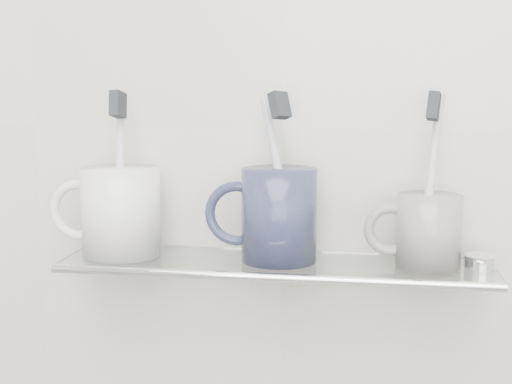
% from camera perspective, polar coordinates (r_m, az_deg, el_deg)
% --- Properties ---
extents(wall_back, '(2.50, 0.00, 2.50)m').
position_cam_1_polar(wall_back, '(0.87, 2.11, 5.05)').
color(wall_back, beige).
rests_on(wall_back, ground).
extents(shelf_glass, '(0.50, 0.12, 0.01)m').
position_cam_1_polar(shelf_glass, '(0.84, 1.55, -5.82)').
color(shelf_glass, silver).
rests_on(shelf_glass, wall_back).
extents(shelf_rail, '(0.50, 0.01, 0.01)m').
position_cam_1_polar(shelf_rail, '(0.78, 1.02, -6.86)').
color(shelf_rail, silver).
rests_on(shelf_rail, shelf_glass).
extents(bracket_left, '(0.02, 0.03, 0.02)m').
position_cam_1_polar(bracket_left, '(0.93, -11.03, -5.13)').
color(bracket_left, silver).
rests_on(bracket_left, wall_back).
extents(bracket_right, '(0.02, 0.03, 0.02)m').
position_cam_1_polar(bracket_right, '(0.89, 15.62, -6.06)').
color(bracket_right, silver).
rests_on(bracket_right, wall_back).
extents(mug_left, '(0.12, 0.12, 0.11)m').
position_cam_1_polar(mug_left, '(0.87, -10.74, -1.53)').
color(mug_left, white).
rests_on(mug_left, shelf_glass).
extents(mug_left_handle, '(0.08, 0.01, 0.08)m').
position_cam_1_polar(mug_left_handle, '(0.89, -13.97, -1.42)').
color(mug_left_handle, white).
rests_on(mug_left_handle, mug_left).
extents(toothbrush_left, '(0.02, 0.06, 0.19)m').
position_cam_1_polar(toothbrush_left, '(0.87, -10.83, 1.60)').
color(toothbrush_left, silver).
rests_on(toothbrush_left, mug_left).
extents(bristles_left, '(0.02, 0.03, 0.04)m').
position_cam_1_polar(bristles_left, '(0.86, -10.99, 6.90)').
color(bristles_left, black).
rests_on(bristles_left, toothbrush_left).
extents(mug_center, '(0.10, 0.10, 0.11)m').
position_cam_1_polar(mug_center, '(0.83, 1.87, -1.84)').
color(mug_center, '#1C203B').
rests_on(mug_center, shelf_glass).
extents(mug_center_handle, '(0.08, 0.01, 0.08)m').
position_cam_1_polar(mug_center_handle, '(0.84, -1.53, -1.75)').
color(mug_center_handle, '#1C203B').
rests_on(mug_center_handle, mug_center).
extents(toothbrush_center, '(0.06, 0.07, 0.18)m').
position_cam_1_polar(toothbrush_center, '(0.82, 1.88, 1.36)').
color(toothbrush_center, '#A1A3B3').
rests_on(toothbrush_center, mug_center).
extents(bristles_center, '(0.03, 0.03, 0.03)m').
position_cam_1_polar(bristles_center, '(0.81, 1.91, 6.95)').
color(bristles_center, black).
rests_on(bristles_center, toothbrush_center).
extents(mug_right, '(0.09, 0.09, 0.08)m').
position_cam_1_polar(mug_right, '(0.83, 13.66, -3.03)').
color(mug_right, silver).
rests_on(mug_right, shelf_glass).
extents(mug_right_handle, '(0.06, 0.01, 0.06)m').
position_cam_1_polar(mug_right_handle, '(0.83, 10.72, -2.97)').
color(mug_right_handle, silver).
rests_on(mug_right_handle, mug_right).
extents(toothbrush_right, '(0.03, 0.05, 0.19)m').
position_cam_1_polar(toothbrush_right, '(0.82, 13.82, 1.08)').
color(toothbrush_right, beige).
rests_on(toothbrush_right, mug_right).
extents(bristles_right, '(0.02, 0.03, 0.03)m').
position_cam_1_polar(bristles_right, '(0.81, 14.03, 6.68)').
color(bristles_right, black).
rests_on(bristles_right, toothbrush_right).
extents(chrome_cap, '(0.04, 0.04, 0.01)m').
position_cam_1_polar(chrome_cap, '(0.84, 17.52, -5.34)').
color(chrome_cap, silver).
rests_on(chrome_cap, shelf_glass).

